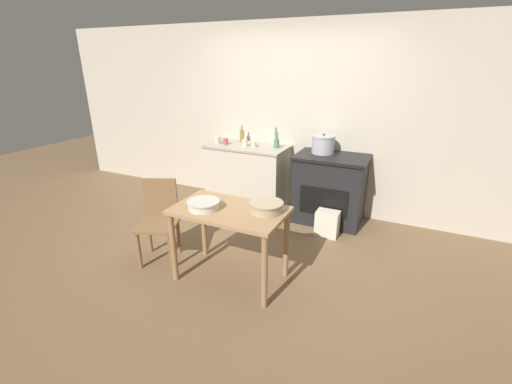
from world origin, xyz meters
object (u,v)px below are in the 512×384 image
Objects in this scene: work_table at (230,221)px; bottle_mid_left at (276,143)px; chair at (159,218)px; cup_mid_right at (217,140)px; cup_center_left at (245,143)px; flour_sack at (327,223)px; mixing_bowl_small at (266,206)px; bottle_far_left at (242,136)px; stove at (330,189)px; stock_pot at (323,144)px; bottle_left at (274,137)px; cup_center at (254,145)px; cup_center_right at (226,141)px; mixing_bowl_large at (203,204)px.

work_table is 1.81m from bottle_mid_left.
chair is 9.05× the size of cup_mid_right.
cup_center_left is at bearing -165.15° from bottle_mid_left.
cup_mid_right is (-1.76, 0.36, 0.81)m from flour_sack.
bottle_far_left is (-1.17, 1.78, 0.21)m from mixing_bowl_small.
stove is 0.59m from stock_pot.
work_table is 0.39m from mixing_bowl_small.
flour_sack is at bearing -15.20° from cup_center_left.
flour_sack is 3.33× the size of cup_mid_right.
work_table is 2.04m from bottle_left.
chair is 2.90× the size of stock_pot.
bottle_far_left is at bearing 145.15° from cup_center.
bottle_left is (-0.92, 0.23, 0.57)m from stove.
chair is 8.75× the size of cup_center_left.
bottle_mid_left is at bearing 177.65° from stove.
work_table is 3.49× the size of stock_pot.
stock_pot is at bearing 8.26° from cup_center.
cup_center_right is 0.93× the size of cup_mid_right.
bottle_left is 0.81m from cup_mid_right.
bottle_mid_left is at bearing 14.85° from cup_center_left.
bottle_far_left is (-0.62, 1.97, 0.22)m from mixing_bowl_large.
cup_center_right reaches higher than chair.
bottle_far_left is at bearing 158.58° from flour_sack.
flour_sack is at bearing 63.57° from work_table.
bottle_mid_left is at bearing 109.18° from mixing_bowl_small.
bottle_mid_left is 0.31m from cup_center.
cup_center_right reaches higher than cup_center.
chair is at bearing -125.69° from stock_pot.
work_table is 1.81m from cup_center_left.
mixing_bowl_large is 2.08m from bottle_left.
bottle_left is at bearing 100.84° from work_table.
bottle_left is 2.81× the size of cup_mid_right.
work_table is 13.89× the size of cup_center.
stock_pot is at bearing 3.39° from bottle_mid_left.
cup_center is (-1.18, 0.37, 0.80)m from flour_sack.
mixing_bowl_small is at bearing -70.82° from bottle_mid_left.
mixing_bowl_large is 1.26× the size of bottle_far_left.
mixing_bowl_large is 1.87m from bottle_mid_left.
mixing_bowl_small is at bearing 19.08° from mixing_bowl_large.
cup_center_left is at bearing 59.97° from chair.
bottle_left is at bearing 110.73° from mixing_bowl_small.
mixing_bowl_large is (-0.86, -1.39, 0.64)m from flour_sack.
bottle_mid_left reaches higher than flour_sack.
mixing_bowl_large is at bearing -155.95° from work_table.
stove is at bearing 2.90° from cup_mid_right.
cup_center_left reaches higher than work_table.
stock_pot reaches higher than work_table.
cup_center_right is (-0.60, -0.33, -0.06)m from bottle_left.
cup_mid_right is at bearing 168.59° from flour_sack.
bottle_left reaches higher than stock_pot.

